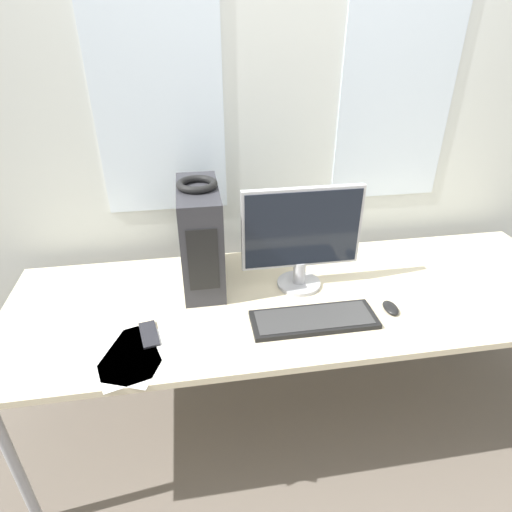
{
  "coord_description": "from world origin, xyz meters",
  "views": [
    {
      "loc": [
        -0.45,
        -1.04,
        1.84
      ],
      "look_at": [
        -0.21,
        0.42,
        0.99
      ],
      "focal_mm": 30.0,
      "sensor_mm": 36.0,
      "label": 1
    }
  ],
  "objects_px": {
    "cell_phone": "(149,334)",
    "headphones": "(197,184)",
    "keyboard": "(314,319)",
    "mouse": "(391,308)",
    "pc_tower": "(201,237)",
    "monitor_main": "(303,235)"
  },
  "relations": [
    {
      "from": "cell_phone",
      "to": "headphones",
      "type": "bearing_deg",
      "value": 45.96
    },
    {
      "from": "headphones",
      "to": "keyboard",
      "type": "xyz_separation_m",
      "value": [
        0.41,
        -0.37,
        -0.45
      ]
    },
    {
      "from": "keyboard",
      "to": "mouse",
      "type": "bearing_deg",
      "value": 3.8
    },
    {
      "from": "keyboard",
      "to": "pc_tower",
      "type": "bearing_deg",
      "value": 138.08
    },
    {
      "from": "headphones",
      "to": "monitor_main",
      "type": "distance_m",
      "value": 0.48
    },
    {
      "from": "pc_tower",
      "to": "headphones",
      "type": "bearing_deg",
      "value": 90.0
    },
    {
      "from": "monitor_main",
      "to": "keyboard",
      "type": "relative_size",
      "value": 1.03
    },
    {
      "from": "cell_phone",
      "to": "monitor_main",
      "type": "bearing_deg",
      "value": 9.39
    },
    {
      "from": "headphones",
      "to": "keyboard",
      "type": "distance_m",
      "value": 0.71
    },
    {
      "from": "pc_tower",
      "to": "headphones",
      "type": "xyz_separation_m",
      "value": [
        -0.0,
        0.0,
        0.24
      ]
    },
    {
      "from": "pc_tower",
      "to": "mouse",
      "type": "height_order",
      "value": "pc_tower"
    },
    {
      "from": "mouse",
      "to": "cell_phone",
      "type": "relative_size",
      "value": 0.61
    },
    {
      "from": "cell_phone",
      "to": "pc_tower",
      "type": "bearing_deg",
      "value": 45.9
    },
    {
      "from": "keyboard",
      "to": "mouse",
      "type": "relative_size",
      "value": 5.09
    },
    {
      "from": "mouse",
      "to": "monitor_main",
      "type": "bearing_deg",
      "value": 142.91
    },
    {
      "from": "pc_tower",
      "to": "keyboard",
      "type": "bearing_deg",
      "value": -41.92
    },
    {
      "from": "monitor_main",
      "to": "cell_phone",
      "type": "distance_m",
      "value": 0.73
    },
    {
      "from": "pc_tower",
      "to": "headphones",
      "type": "height_order",
      "value": "headphones"
    },
    {
      "from": "pc_tower",
      "to": "cell_phone",
      "type": "relative_size",
      "value": 2.81
    },
    {
      "from": "monitor_main",
      "to": "mouse",
      "type": "height_order",
      "value": "monitor_main"
    },
    {
      "from": "pc_tower",
      "to": "mouse",
      "type": "bearing_deg",
      "value": -25.05
    },
    {
      "from": "cell_phone",
      "to": "keyboard",
      "type": "bearing_deg",
      "value": -13.08
    }
  ]
}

